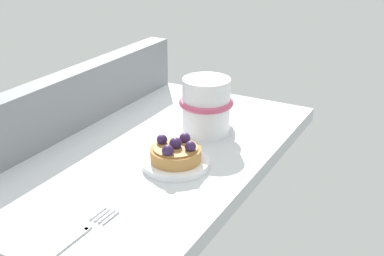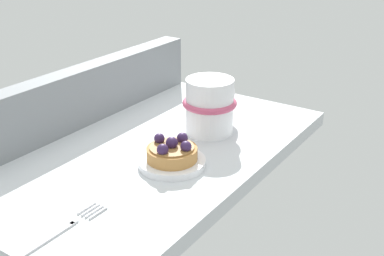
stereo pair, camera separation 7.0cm
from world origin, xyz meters
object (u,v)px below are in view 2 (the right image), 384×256
object	(u,v)px
raspberry_tart	(172,151)
dessert_fork	(54,234)
dessert_plate	(172,163)
coffee_mug	(210,105)

from	to	relation	value
raspberry_tart	dessert_fork	distance (cm)	24.33
dessert_plate	raspberry_tart	bearing A→B (deg)	-29.38
raspberry_tart	coffee_mug	world-z (taller)	coffee_mug
coffee_mug	dessert_fork	bearing A→B (deg)	-178.73
dessert_plate	raspberry_tart	world-z (taller)	raspberry_tart
raspberry_tart	dessert_fork	size ratio (longest dim) A/B	0.47
dessert_plate	coffee_mug	bearing A→B (deg)	7.88
coffee_mug	dessert_fork	distance (cm)	39.67
dessert_plate	dessert_fork	world-z (taller)	dessert_plate
dessert_fork	coffee_mug	bearing A→B (deg)	1.27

